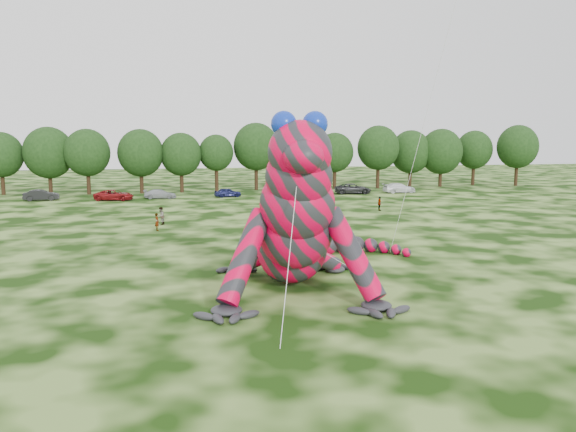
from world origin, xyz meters
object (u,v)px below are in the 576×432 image
Objects in this scene: tree_10 at (256,156)px; car_1 at (41,195)px; tree_4 at (1,163)px; tree_5 at (49,161)px; tree_6 at (88,162)px; tree_15 at (441,158)px; car_3 at (160,194)px; spectator_1 at (161,216)px; tree_8 at (181,163)px; tree_12 at (335,161)px; tree_17 at (517,155)px; tree_9 at (216,163)px; tree_11 at (296,158)px; spectator_5 at (281,229)px; tree_13 at (378,157)px; spectator_3 at (380,204)px; car_7 at (399,188)px; car_2 at (114,195)px; tree_16 at (474,158)px; car_6 at (353,189)px; tree_7 at (141,161)px; tree_14 at (411,159)px; spectator_0 at (157,222)px; car_4 at (228,192)px; inflatable_gecko at (289,199)px.

car_1 is at bearing -163.46° from tree_10.
tree_4 is 6.53m from tree_5.
tree_6 is 56.04m from tree_15.
spectator_1 reaches higher than car_3.
tree_4 is 1.01× the size of tree_8.
tree_17 is (31.94, -1.08, 0.66)m from tree_12.
tree_5 is 24.22m from tree_9.
tree_11 is 5.79× the size of spectator_5.
tree_10 reaches higher than tree_5.
tree_11 is at bearing 175.42° from tree_13.
car_1 is 44.16m from spectator_3.
tree_10 is 19.79m from tree_13.
tree_13 is at bearing -4.58° from tree_11.
tree_6 is (12.08, -2.03, 0.22)m from tree_4.
tree_5 is 0.97× the size of tree_13.
tree_4 is at bearing 78.62° from car_7.
car_2 is at bearing -163.67° from tree_12.
tree_5 reaches higher than tree_16.
spectator_5 is at bearing 157.46° from car_6.
tree_7 is at bearing 81.50° from car_6.
tree_6 is at bearing -178.39° from tree_12.
car_6 is (30.50, -7.26, -3.99)m from tree_7.
tree_6 is at bearing -178.89° from tree_15.
tree_7 is 1.01× the size of tree_14.
spectator_0 is (22.46, -36.37, -3.73)m from tree_4.
car_4 is at bearing -84.21° from tree_9.
tree_13 is 41.63m from car_2.
tree_9 is 6.52m from tree_10.
tree_8 is 2.41× the size of car_4.
tree_7 is at bearing 55.98° from spectator_3.
car_2 is (-51.72, -9.78, -4.11)m from tree_15.
tree_10 is at bearing 63.58° from car_7.
tree_17 is 5.93× the size of spectator_1.
tree_14 is at bearing -80.45° from car_4.
car_4 is at bearing -76.78° from spectator_5.
tree_15 is at bearing -167.07° from tree_16.
inflatable_gecko reaches higher than car_3.
spectator_5 is at bearing 67.29° from spectator_1.
tree_7 is at bearing -14.67° from spectator_0.
car_6 is at bearing -81.71° from car_3.
spectator_1 is (-9.78, 9.83, -0.00)m from spectator_5.
inflatable_gecko is at bearing -96.69° from tree_10.
car_1 is at bearing 90.57° from car_2.
tree_12 reaches higher than spectator_0.
spectator_5 is 1.00× the size of spectator_1.
tree_7 is 5.45× the size of spectator_5.
car_2 is (-9.03, -8.99, -3.77)m from tree_8.
spectator_0 is at bearing -85.19° from tree_7.
tree_15 reaches higher than tree_8.
tree_9 is 50.89m from tree_17.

